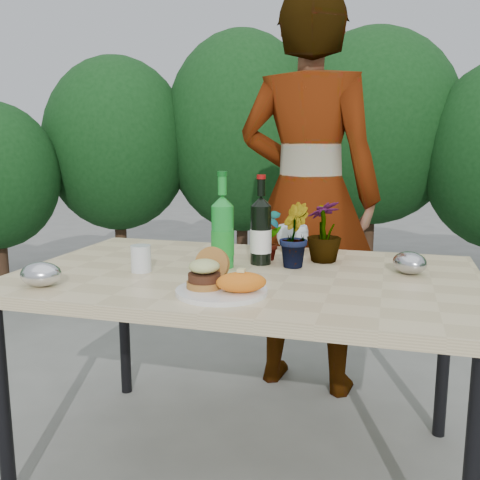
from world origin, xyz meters
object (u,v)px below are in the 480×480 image
(dinner_plate, at_px, (222,291))
(wine_bottle, at_px, (261,232))
(patio_table, at_px, (246,288))
(person, at_px, (308,197))

(dinner_plate, distance_m, wine_bottle, 0.44)
(dinner_plate, bearing_deg, patio_table, 89.97)
(dinner_plate, height_order, wine_bottle, wine_bottle)
(patio_table, xyz_separation_m, wine_bottle, (0.02, 0.14, 0.18))
(patio_table, height_order, person, person)
(dinner_plate, height_order, person, person)
(dinner_plate, bearing_deg, wine_bottle, 87.61)
(wine_bottle, xyz_separation_m, person, (0.08, 0.61, 0.07))
(patio_table, distance_m, wine_bottle, 0.23)
(patio_table, xyz_separation_m, person, (0.10, 0.76, 0.26))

